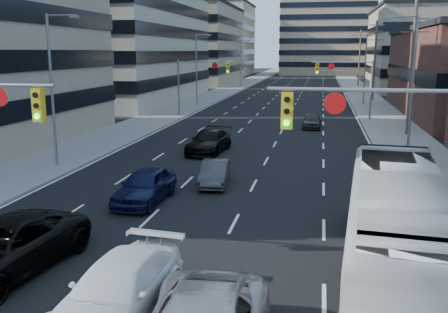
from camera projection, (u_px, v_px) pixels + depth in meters
road_surface at (303, 77)px, 133.97m from camera, size 18.00×300.00×0.02m
sidewalk_left at (260, 77)px, 136.10m from camera, size 5.00×300.00×0.15m
sidewalk_right at (346, 77)px, 131.81m from camera, size 5.00×300.00×0.15m
office_left_far at (186, 46)px, 107.98m from camera, size 20.00×30.00×16.00m
office_right_far at (438, 50)px, 87.53m from camera, size 22.00×28.00×14.00m
bg_block_left at (209, 40)px, 146.73m from camera, size 24.00×24.00×20.00m
bg_block_right at (430, 55)px, 126.76m from camera, size 22.00×22.00×12.00m
signal_near_right at (402, 141)px, 14.53m from camera, size 6.59×0.33×6.00m
signal_far_left at (199, 76)px, 52.89m from camera, size 6.09×0.33×6.00m
signal_far_right at (348, 78)px, 50.02m from camera, size 6.09×0.33×6.00m
utility_pole_block at (412, 65)px, 40.23m from camera, size 2.20×0.28×11.00m
utility_pole_midblock at (375, 59)px, 69.04m from camera, size 2.20×0.28×11.00m
utility_pole_distant at (359, 57)px, 97.85m from camera, size 2.20×0.28×11.00m
streetlight_left_near at (54, 83)px, 29.22m from camera, size 2.03×0.22×9.00m
streetlight_left_mid at (198, 66)px, 62.83m from camera, size 2.03×0.22×9.00m
streetlight_left_far at (241, 61)px, 96.44m from camera, size 2.03×0.22×9.00m
streetlight_right_near at (410, 82)px, 30.17m from camera, size 2.03×0.22×9.00m
streetlight_right_far at (364, 66)px, 63.78m from camera, size 2.03×0.22×9.00m
black_pickup at (3, 248)px, 15.64m from camera, size 3.63×6.49×1.72m
white_van at (118, 290)px, 13.05m from camera, size 2.61×5.48×1.54m
transit_bus at (400, 230)px, 14.74m from camera, size 3.92×12.55×3.44m
sedan_blue at (145, 186)px, 23.09m from camera, size 2.06×4.73×1.59m
sedan_grey_center at (215, 173)px, 26.16m from camera, size 1.73×3.98×1.27m
sedan_black_far at (209, 141)px, 34.49m from camera, size 2.63×5.51×1.55m
sedan_grey_right at (312, 121)px, 45.41m from camera, size 1.68×4.07×1.38m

